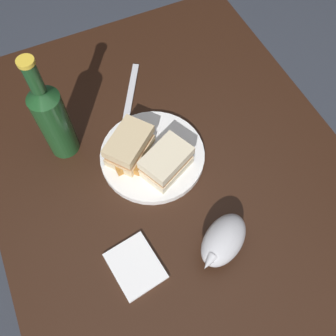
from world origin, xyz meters
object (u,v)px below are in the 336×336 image
Objects in this scene: napkin at (135,266)px; fork at (132,91)px; sandwich_half_right at (166,162)px; cider_bottle at (53,119)px; plate at (153,156)px; sandwich_half_left at (129,146)px; gravy_boat at (223,240)px.

napkin is 0.61× the size of fork.
sandwich_half_right is 0.45× the size of cider_bottle.
sandwich_half_right is 0.26m from cider_bottle.
cider_bottle is at bearing 143.41° from fork.
sandwich_half_left reaches higher than plate.
sandwich_half_left reaches higher than napkin.
gravy_boat is 0.50× the size of cider_bottle.
plate is at bearing 56.95° from cider_bottle.
gravy_boat is 0.78× the size of fork.
fork is (-0.42, 0.16, -0.00)m from napkin.
plate is 0.20m from fork.
sandwich_half_right is at bearing 38.44° from sandwich_half_left.
napkin is (0.17, -0.15, -0.04)m from sandwich_half_right.
sandwich_half_right reaches higher than plate.
gravy_boat is 0.43m from cider_bottle.
gravy_boat is at bearing 30.70° from cider_bottle.
napkin is at bearing -101.60° from gravy_boat.
sandwich_half_left is (-0.02, -0.04, 0.04)m from plate.
napkin is at bearing -171.02° from fork.
sandwich_half_left is at bearing -162.60° from gravy_boat.
plate is 0.06m from sandwich_half_right.
fork is (-0.25, 0.02, -0.04)m from sandwich_half_right.
sandwich_half_left is 0.09m from sandwich_half_right.
napkin is at bearing -20.04° from sandwich_half_left.
cider_bottle is (-0.37, -0.22, 0.07)m from gravy_boat.
fork is (-0.09, 0.21, -0.11)m from cider_bottle.
sandwich_half_right is at bearing 49.18° from cider_bottle.
plate is 0.26m from gravy_boat.
gravy_boat is at bearing 17.40° from sandwich_half_left.
sandwich_half_left is at bearing -172.68° from fork.
gravy_boat is 1.28× the size of napkin.
napkin is (-0.04, -0.17, -0.04)m from gravy_boat.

